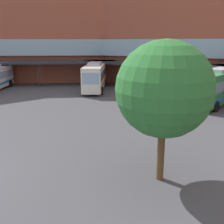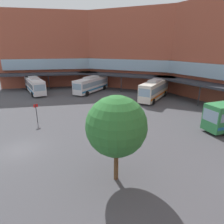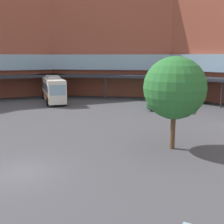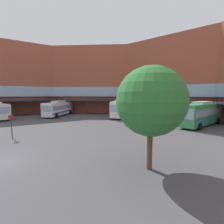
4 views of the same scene
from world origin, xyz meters
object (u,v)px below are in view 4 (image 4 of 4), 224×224
Objects in this scene: stop_sign_post at (11,124)px; plaza_tree at (151,101)px; bus_3 at (202,114)px; bus_0 at (120,108)px; bus_5 at (59,108)px.

plaza_tree is at bearing 26.52° from stop_sign_post.
bus_3 is 4.13× the size of stop_sign_post.
plaza_tree is at bearing 12.94° from bus_0.
bus_5 is (-9.64, -11.17, -0.17)m from bus_0.
bus_5 is 20.07m from stop_sign_post.
stop_sign_post is at bearing -24.25° from bus_3.
bus_3 is 30.31m from bus_5.
plaza_tree reaches higher than bus_5.
plaza_tree is (31.78, -3.13, 2.78)m from bus_5.
bus_3 reaches higher than bus_0.
bus_3 is (16.29, 4.51, 0.00)m from bus_0.
stop_sign_post is at bearing -25.03° from bus_0.
bus_3 reaches higher than stop_sign_post.
bus_3 is 27.56m from stop_sign_post.
bus_3 is 1.67× the size of plaza_tree.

